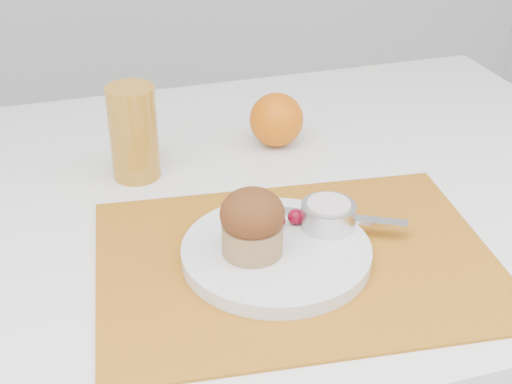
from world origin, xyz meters
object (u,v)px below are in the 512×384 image
object	(u,v)px
orange	(276,120)
muffin	(252,223)
plate	(276,253)
juice_glass	(134,133)

from	to	relation	value
orange	muffin	xyz separation A→B (m)	(-0.13, -0.29, 0.02)
plate	muffin	world-z (taller)	muffin
muffin	orange	bearing A→B (deg)	66.59
orange	juice_glass	distance (m)	0.23
juice_glass	plate	bearing A→B (deg)	-64.50
orange	plate	bearing A→B (deg)	-108.50
orange	juice_glass	size ratio (longest dim) A/B	0.61
juice_glass	muffin	bearing A→B (deg)	-70.18
orange	juice_glass	world-z (taller)	juice_glass
plate	orange	xyz separation A→B (m)	(0.10, 0.29, 0.03)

